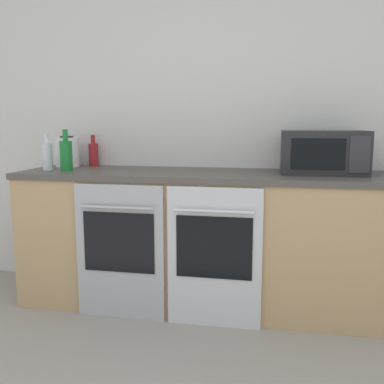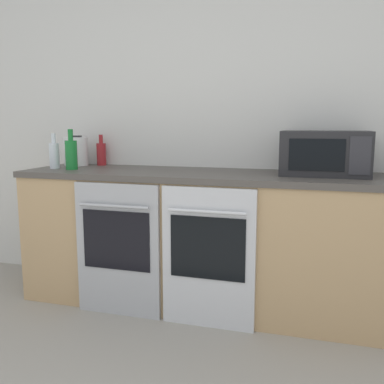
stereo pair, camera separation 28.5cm
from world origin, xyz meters
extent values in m
cube|color=silver|center=(0.00, 2.35, 1.30)|extent=(10.00, 0.06, 2.60)
cube|color=tan|center=(0.00, 2.00, 0.43)|extent=(2.47, 0.63, 0.87)
cube|color=#4C4742|center=(0.00, 2.00, 0.89)|extent=(2.50, 0.66, 0.04)
cube|color=#A8AAAF|center=(-0.49, 1.67, 0.43)|extent=(0.57, 0.03, 0.86)
cube|color=black|center=(-0.49, 1.65, 0.50)|extent=(0.45, 0.01, 0.38)
cylinder|color=#A8AAAF|center=(-0.49, 1.63, 0.72)|extent=(0.47, 0.02, 0.02)
cube|color=silver|center=(0.10, 1.67, 0.43)|extent=(0.57, 0.03, 0.86)
cube|color=black|center=(0.10, 1.65, 0.50)|extent=(0.45, 0.01, 0.38)
cylinder|color=silver|center=(0.10, 1.63, 0.72)|extent=(0.47, 0.02, 0.02)
cube|color=#232326|center=(0.74, 2.07, 1.04)|extent=(0.53, 0.36, 0.27)
cube|color=black|center=(0.69, 1.88, 1.04)|extent=(0.32, 0.01, 0.19)
cube|color=#2D2D33|center=(0.93, 1.88, 1.04)|extent=(0.12, 0.01, 0.22)
cylinder|color=#19722D|center=(-0.94, 1.90, 1.01)|extent=(0.08, 0.08, 0.20)
cylinder|color=#19722D|center=(-0.94, 1.90, 1.15)|extent=(0.03, 0.03, 0.08)
cylinder|color=silver|center=(-1.09, 1.92, 1.00)|extent=(0.07, 0.07, 0.18)
cylinder|color=silver|center=(-1.09, 1.92, 1.12)|extent=(0.03, 0.03, 0.07)
cylinder|color=maroon|center=(-0.90, 2.25, 0.99)|extent=(0.07, 0.07, 0.17)
cylinder|color=maroon|center=(-0.90, 2.25, 1.11)|extent=(0.03, 0.03, 0.07)
cylinder|color=white|center=(-1.07, 2.17, 1.01)|extent=(0.18, 0.18, 0.22)
cylinder|color=#262628|center=(-1.07, 2.17, 1.13)|extent=(0.10, 0.10, 0.01)
camera|label=1|loc=(0.43, -0.77, 1.22)|focal=40.00mm
camera|label=2|loc=(0.71, -0.70, 1.22)|focal=40.00mm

